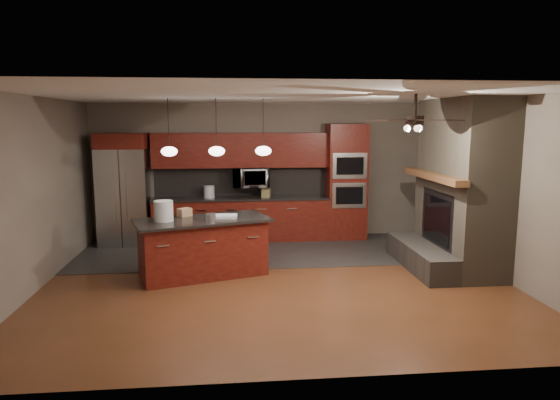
{
  "coord_description": "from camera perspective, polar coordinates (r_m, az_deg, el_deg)",
  "views": [
    {
      "loc": [
        -0.69,
        -7.38,
        2.44
      ],
      "look_at": [
        0.11,
        0.6,
        1.17
      ],
      "focal_mm": 32.0,
      "sensor_mm": 36.0,
      "label": 1
    }
  ],
  "objects": [
    {
      "name": "paint_tray",
      "position": [
        7.99,
        -6.39,
        -1.85
      ],
      "size": [
        0.42,
        0.31,
        0.04
      ],
      "primitive_type": "cube",
      "rotation": [
        0.0,
        0.0,
        -0.06
      ],
      "color": "silver",
      "rests_on": "kitchen_island"
    },
    {
      "name": "ground",
      "position": [
        7.81,
        -0.39,
        -9.18
      ],
      "size": [
        7.0,
        7.0,
        0.0
      ],
      "primitive_type": "plane",
      "color": "brown",
      "rests_on": "ground"
    },
    {
      "name": "back_wall",
      "position": [
        10.46,
        -1.93,
        3.31
      ],
      "size": [
        7.0,
        0.02,
        2.8
      ],
      "primitive_type": "cube",
      "color": "gray",
      "rests_on": "ground"
    },
    {
      "name": "counter_bucket",
      "position": [
        10.19,
        -8.1,
        0.94
      ],
      "size": [
        0.23,
        0.23,
        0.24
      ],
      "primitive_type": "cylinder",
      "rotation": [
        0.0,
        0.0,
        0.1
      ],
      "color": "silver",
      "rests_on": "back_cabinetry"
    },
    {
      "name": "ceiling_fan",
      "position": [
        7.04,
        15.16,
        8.86
      ],
      "size": [
        1.27,
        1.33,
        0.41
      ],
      "color": "black",
      "rests_on": "ceiling"
    },
    {
      "name": "kitchen_island",
      "position": [
        8.02,
        -8.79,
        -5.34
      ],
      "size": [
        2.25,
        1.53,
        0.92
      ],
      "rotation": [
        0.0,
        0.0,
        0.31
      ],
      "color": "maroon",
      "rests_on": "ground"
    },
    {
      "name": "slate_tile_patch",
      "position": [
        9.53,
        -1.4,
        -5.79
      ],
      "size": [
        7.0,
        2.4,
        0.01
      ],
      "primitive_type": "cube",
      "color": "#2C2927",
      "rests_on": "ground"
    },
    {
      "name": "left_wall",
      "position": [
        7.97,
        -26.33,
        0.59
      ],
      "size": [
        0.02,
        6.0,
        2.8
      ],
      "primitive_type": "cube",
      "color": "gray",
      "rests_on": "ground"
    },
    {
      "name": "pendant_right",
      "position": [
        8.12,
        -1.92,
        5.67
      ],
      "size": [
        0.26,
        0.26,
        0.92
      ],
      "color": "black",
      "rests_on": "ceiling"
    },
    {
      "name": "right_wall",
      "position": [
        8.55,
        23.65,
        1.28
      ],
      "size": [
        0.02,
        6.0,
        2.8
      ],
      "primitive_type": "cube",
      "color": "gray",
      "rests_on": "ground"
    },
    {
      "name": "oven_tower",
      "position": [
        10.43,
        7.56,
        2.07
      ],
      "size": [
        0.8,
        0.63,
        2.38
      ],
      "color": "maroon",
      "rests_on": "ground"
    },
    {
      "name": "refrigerator",
      "position": [
        10.31,
        -17.41,
        1.16
      ],
      "size": [
        0.95,
        0.75,
        2.21
      ],
      "color": "silver",
      "rests_on": "ground"
    },
    {
      "name": "microwave",
      "position": [
        10.21,
        -3.37,
        2.6
      ],
      "size": [
        0.73,
        0.41,
        0.5
      ],
      "primitive_type": "imported",
      "color": "silver",
      "rests_on": "back_cabinetry"
    },
    {
      "name": "pendant_left",
      "position": [
        8.16,
        -12.55,
        5.47
      ],
      "size": [
        0.26,
        0.26,
        0.92
      ],
      "color": "black",
      "rests_on": "ceiling"
    },
    {
      "name": "fireplace_column",
      "position": [
        8.7,
        19.68,
        0.95
      ],
      "size": [
        1.3,
        2.1,
        2.8
      ],
      "color": "brown",
      "rests_on": "ground"
    },
    {
      "name": "white_bucket",
      "position": [
        7.84,
        -13.17,
        -1.23
      ],
      "size": [
        0.31,
        0.31,
        0.31
      ],
      "primitive_type": "cylinder",
      "rotation": [
        0.0,
        0.0,
        0.06
      ],
      "color": "silver",
      "rests_on": "kitchen_island"
    },
    {
      "name": "back_cabinetry",
      "position": [
        10.25,
        -4.47,
        0.32
      ],
      "size": [
        3.59,
        0.64,
        2.2
      ],
      "color": "maroon",
      "rests_on": "ground"
    },
    {
      "name": "cardboard_box",
      "position": [
        8.17,
        -10.86,
        -1.39
      ],
      "size": [
        0.25,
        0.25,
        0.13
      ],
      "primitive_type": "cube",
      "rotation": [
        0.0,
        0.0,
        0.71
      ],
      "color": "#AC7F58",
      "rests_on": "kitchen_island"
    },
    {
      "name": "ceiling",
      "position": [
        7.43,
        -0.41,
        11.81
      ],
      "size": [
        7.0,
        6.0,
        0.02
      ],
      "primitive_type": "cube",
      "color": "white",
      "rests_on": "back_wall"
    },
    {
      "name": "paint_can",
      "position": [
        7.79,
        -7.89,
        -1.93
      ],
      "size": [
        0.22,
        0.22,
        0.1
      ],
      "primitive_type": "cylinder",
      "rotation": [
        0.0,
        0.0,
        0.66
      ],
      "color": "#B6B5BA",
      "rests_on": "kitchen_island"
    },
    {
      "name": "pendant_center",
      "position": [
        8.1,
        -7.25,
        5.59
      ],
      "size": [
        0.26,
        0.26,
        0.92
      ],
      "color": "black",
      "rests_on": "ceiling"
    },
    {
      "name": "counter_box",
      "position": [
        10.16,
        -1.61,
        0.83
      ],
      "size": [
        0.2,
        0.17,
        0.18
      ],
      "primitive_type": "cube",
      "rotation": [
        0.0,
        0.0,
        -0.31
      ],
      "color": "olive",
      "rests_on": "back_cabinetry"
    }
  ]
}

